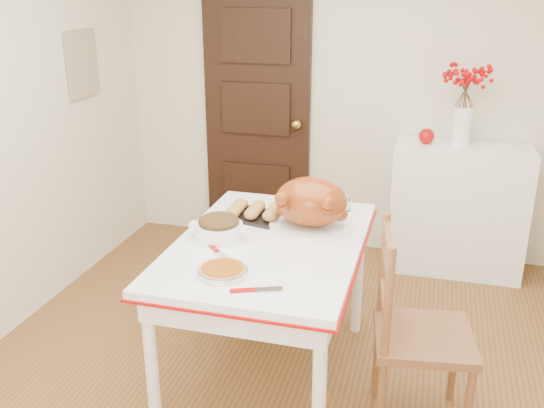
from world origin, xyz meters
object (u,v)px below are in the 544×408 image
(chair_oak, at_px, (424,332))
(pumpkin_pie, at_px, (223,270))
(sideboard, at_px, (458,209))
(turkey_platter, at_px, (311,204))
(kitchen_table, at_px, (269,312))

(chair_oak, bearing_deg, pumpkin_pie, 97.86)
(sideboard, distance_m, turkey_platter, 1.72)
(kitchen_table, xyz_separation_m, pumpkin_pie, (-0.10, -0.41, 0.43))
(kitchen_table, bearing_deg, sideboard, 59.85)
(kitchen_table, xyz_separation_m, chair_oak, (0.79, -0.15, 0.10))
(chair_oak, relative_size, pumpkin_pie, 4.53)
(chair_oak, xyz_separation_m, turkey_platter, (-0.62, 0.36, 0.44))
(chair_oak, bearing_deg, kitchen_table, 70.68)
(sideboard, relative_size, pumpkin_pie, 4.22)
(chair_oak, relative_size, turkey_platter, 2.31)
(turkey_platter, distance_m, pumpkin_pie, 0.68)
(sideboard, relative_size, kitchen_table, 0.70)
(kitchen_table, relative_size, chair_oak, 1.33)
(sideboard, xyz_separation_m, pumpkin_pie, (-1.06, -2.07, 0.36))
(pumpkin_pie, bearing_deg, kitchen_table, 76.46)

